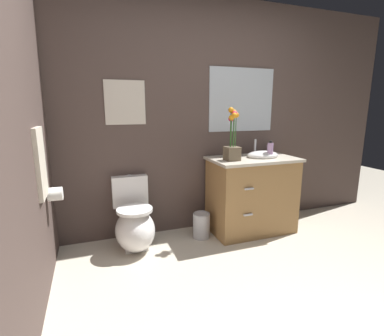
# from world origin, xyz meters

# --- Properties ---
(ground_plane) EXTENTS (9.90, 9.90, 0.00)m
(ground_plane) POSITION_xyz_m (0.00, 0.00, 0.00)
(ground_plane) COLOR beige
(wall_back) EXTENTS (4.62, 0.05, 2.50)m
(wall_back) POSITION_xyz_m (0.20, 1.73, 1.25)
(wall_back) COLOR #4C3D38
(wall_back) RESTS_ON ground_plane
(wall_left) EXTENTS (0.05, 4.77, 2.50)m
(wall_left) POSITION_xyz_m (-1.51, 0.51, 1.25)
(wall_left) COLOR #4C3D38
(wall_left) RESTS_ON ground_plane
(toilet) EXTENTS (0.38, 0.59, 0.69)m
(toilet) POSITION_xyz_m (-0.77, 1.43, 0.24)
(toilet) COLOR white
(toilet) RESTS_ON ground_plane
(vanity_cabinet) EXTENTS (0.94, 0.56, 1.01)m
(vanity_cabinet) POSITION_xyz_m (0.53, 1.40, 0.43)
(vanity_cabinet) COLOR #9E7242
(vanity_cabinet) RESTS_ON ground_plane
(flower_vase) EXTENTS (0.14, 0.14, 0.54)m
(flower_vase) POSITION_xyz_m (0.24, 1.35, 1.03)
(flower_vase) COLOR brown
(flower_vase) RESTS_ON vanity_cabinet
(soap_bottle) EXTENTS (0.06, 0.06, 0.19)m
(soap_bottle) POSITION_xyz_m (0.69, 1.32, 0.92)
(soap_bottle) COLOR #B28CBF
(soap_bottle) RESTS_ON vanity_cabinet
(lotion_bottle) EXTENTS (0.05, 0.05, 0.14)m
(lotion_bottle) POSITION_xyz_m (0.79, 1.49, 0.90)
(lotion_bottle) COLOR #B28CBF
(lotion_bottle) RESTS_ON vanity_cabinet
(trash_bin) EXTENTS (0.18, 0.18, 0.27)m
(trash_bin) POSITION_xyz_m (-0.06, 1.41, 0.14)
(trash_bin) COLOR #B7B7BC
(trash_bin) RESTS_ON ground_plane
(wall_poster) EXTENTS (0.39, 0.01, 0.43)m
(wall_poster) POSITION_xyz_m (-0.77, 1.70, 1.41)
(wall_poster) COLOR beige
(wall_mirror) EXTENTS (0.80, 0.01, 0.70)m
(wall_mirror) POSITION_xyz_m (0.53, 1.70, 1.45)
(wall_mirror) COLOR #B2BCC6
(hanging_towel) EXTENTS (0.03, 0.28, 0.52)m
(hanging_towel) POSITION_xyz_m (-1.47, 1.06, 0.97)
(hanging_towel) COLOR beige
(toilet_paper_roll) EXTENTS (0.11, 0.11, 0.11)m
(toilet_paper_roll) POSITION_xyz_m (-1.41, 1.23, 0.68)
(toilet_paper_roll) COLOR white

